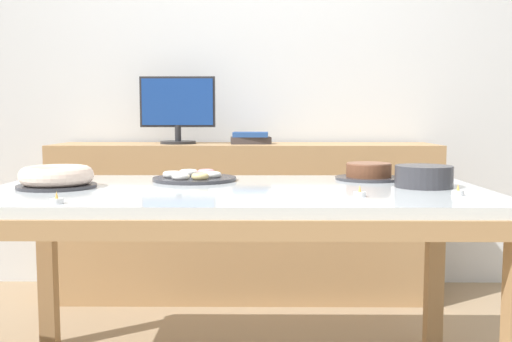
{
  "coord_description": "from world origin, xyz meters",
  "views": [
    {
      "loc": [
        0.09,
        -2.06,
        1.03
      ],
      "look_at": [
        0.07,
        0.02,
        0.83
      ],
      "focal_mm": 40.0,
      "sensor_mm": 36.0,
      "label": 1
    }
  ],
  "objects_px": {
    "plate_stack": "(424,176)",
    "tealight_near_cakes": "(360,194)",
    "cake_chocolate_round": "(369,172)",
    "cake_golden_bundt": "(57,177)",
    "book_stack": "(251,138)",
    "pastry_platter": "(194,177)",
    "tealight_centre": "(57,177)",
    "tealight_right_edge": "(57,200)",
    "computer_monitor": "(178,110)",
    "tealight_near_front": "(458,192)"
  },
  "relations": [
    {
      "from": "cake_golden_bundt",
      "to": "tealight_right_edge",
      "type": "relative_size",
      "value": 7.11
    },
    {
      "from": "cake_chocolate_round",
      "to": "cake_golden_bundt",
      "type": "xyz_separation_m",
      "value": [
        -1.19,
        -0.27,
        0.01
      ]
    },
    {
      "from": "book_stack",
      "to": "tealight_right_edge",
      "type": "relative_size",
      "value": 5.88
    },
    {
      "from": "computer_monitor",
      "to": "cake_golden_bundt",
      "type": "relative_size",
      "value": 1.49
    },
    {
      "from": "tealight_centre",
      "to": "computer_monitor",
      "type": "bearing_deg",
      "value": 66.41
    },
    {
      "from": "cake_golden_bundt",
      "to": "tealight_near_front",
      "type": "height_order",
      "value": "cake_golden_bundt"
    },
    {
      "from": "plate_stack",
      "to": "pastry_platter",
      "type": "bearing_deg",
      "value": 166.45
    },
    {
      "from": "computer_monitor",
      "to": "book_stack",
      "type": "relative_size",
      "value": 1.8
    },
    {
      "from": "cake_golden_bundt",
      "to": "tealight_near_front",
      "type": "bearing_deg",
      "value": -7.82
    },
    {
      "from": "tealight_centre",
      "to": "tealight_near_cakes",
      "type": "bearing_deg",
      "value": -23.69
    },
    {
      "from": "computer_monitor",
      "to": "tealight_near_front",
      "type": "bearing_deg",
      "value": -50.23
    },
    {
      "from": "cake_golden_bundt",
      "to": "plate_stack",
      "type": "xyz_separation_m",
      "value": [
        1.35,
        0.02,
        0.0
      ]
    },
    {
      "from": "tealight_right_edge",
      "to": "pastry_platter",
      "type": "bearing_deg",
      "value": 61.45
    },
    {
      "from": "book_stack",
      "to": "tealight_right_edge",
      "type": "xyz_separation_m",
      "value": [
        -0.55,
        -1.55,
        -0.13
      ]
    },
    {
      "from": "book_stack",
      "to": "cake_golden_bundt",
      "type": "bearing_deg",
      "value": -120.79
    },
    {
      "from": "cake_chocolate_round",
      "to": "pastry_platter",
      "type": "xyz_separation_m",
      "value": [
        -0.72,
        -0.04,
        -0.02
      ]
    },
    {
      "from": "cake_chocolate_round",
      "to": "tealight_centre",
      "type": "distance_m",
      "value": 1.29
    },
    {
      "from": "plate_stack",
      "to": "tealight_near_cakes",
      "type": "relative_size",
      "value": 5.25
    },
    {
      "from": "book_stack",
      "to": "cake_chocolate_round",
      "type": "xyz_separation_m",
      "value": [
        0.5,
        -0.88,
        -0.11
      ]
    },
    {
      "from": "tealight_right_edge",
      "to": "book_stack",
      "type": "bearing_deg",
      "value": 70.32
    },
    {
      "from": "computer_monitor",
      "to": "plate_stack",
      "type": "xyz_separation_m",
      "value": [
        1.07,
        -1.13,
        -0.26
      ]
    },
    {
      "from": "cake_golden_bundt",
      "to": "tealight_near_front",
      "type": "xyz_separation_m",
      "value": [
        1.4,
        -0.19,
        -0.03
      ]
    },
    {
      "from": "cake_chocolate_round",
      "to": "tealight_centre",
      "type": "height_order",
      "value": "cake_chocolate_round"
    },
    {
      "from": "computer_monitor",
      "to": "tealight_near_cakes",
      "type": "bearing_deg",
      "value": -60.27
    },
    {
      "from": "pastry_platter",
      "to": "tealight_right_edge",
      "type": "relative_size",
      "value": 8.49
    },
    {
      "from": "book_stack",
      "to": "cake_golden_bundt",
      "type": "xyz_separation_m",
      "value": [
        -0.69,
        -1.16,
        -0.1
      ]
    },
    {
      "from": "cake_golden_bundt",
      "to": "tealight_centre",
      "type": "height_order",
      "value": "cake_golden_bundt"
    },
    {
      "from": "cake_chocolate_round",
      "to": "tealight_near_cakes",
      "type": "bearing_deg",
      "value": -103.76
    },
    {
      "from": "cake_chocolate_round",
      "to": "tealight_near_cakes",
      "type": "xyz_separation_m",
      "value": [
        -0.12,
        -0.5,
        -0.02
      ]
    },
    {
      "from": "book_stack",
      "to": "plate_stack",
      "type": "height_order",
      "value": "book_stack"
    },
    {
      "from": "book_stack",
      "to": "pastry_platter",
      "type": "relative_size",
      "value": 0.69
    },
    {
      "from": "tealight_near_front",
      "to": "tealight_right_edge",
      "type": "relative_size",
      "value": 1.0
    },
    {
      "from": "book_stack",
      "to": "tealight_right_edge",
      "type": "bearing_deg",
      "value": -109.68
    },
    {
      "from": "cake_chocolate_round",
      "to": "book_stack",
      "type": "bearing_deg",
      "value": 119.63
    },
    {
      "from": "cake_golden_bundt",
      "to": "pastry_platter",
      "type": "xyz_separation_m",
      "value": [
        0.48,
        0.23,
        -0.03
      ]
    },
    {
      "from": "book_stack",
      "to": "tealight_near_front",
      "type": "height_order",
      "value": "book_stack"
    },
    {
      "from": "tealight_near_cakes",
      "to": "cake_chocolate_round",
      "type": "bearing_deg",
      "value": 76.24
    },
    {
      "from": "cake_golden_bundt",
      "to": "tealight_centre",
      "type": "bearing_deg",
      "value": 109.78
    },
    {
      "from": "cake_golden_bundt",
      "to": "plate_stack",
      "type": "distance_m",
      "value": 1.35
    },
    {
      "from": "plate_stack",
      "to": "tealight_centre",
      "type": "distance_m",
      "value": 1.47
    },
    {
      "from": "tealight_right_edge",
      "to": "tealight_near_front",
      "type": "bearing_deg",
      "value": 8.82
    },
    {
      "from": "cake_chocolate_round",
      "to": "pastry_platter",
      "type": "height_order",
      "value": "cake_chocolate_round"
    },
    {
      "from": "book_stack",
      "to": "plate_stack",
      "type": "distance_m",
      "value": 1.31
    },
    {
      "from": "tealight_right_edge",
      "to": "tealight_centre",
      "type": "distance_m",
      "value": 0.71
    },
    {
      "from": "plate_stack",
      "to": "tealight_near_cakes",
      "type": "bearing_deg",
      "value": -137.84
    },
    {
      "from": "tealight_centre",
      "to": "tealight_right_edge",
      "type": "bearing_deg",
      "value": -70.42
    },
    {
      "from": "plate_stack",
      "to": "tealight_near_cakes",
      "type": "height_order",
      "value": "plate_stack"
    },
    {
      "from": "pastry_platter",
      "to": "tealight_near_front",
      "type": "height_order",
      "value": "pastry_platter"
    },
    {
      "from": "book_stack",
      "to": "tealight_centre",
      "type": "distance_m",
      "value": 1.19
    },
    {
      "from": "plate_stack",
      "to": "computer_monitor",
      "type": "bearing_deg",
      "value": 133.38
    }
  ]
}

